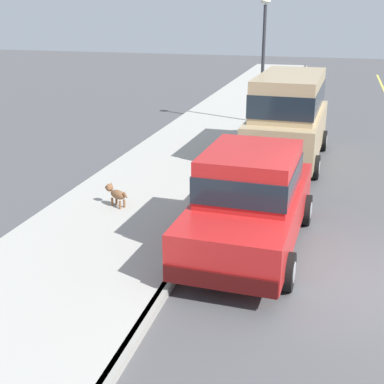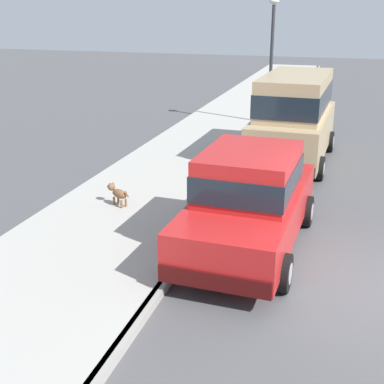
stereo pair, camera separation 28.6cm
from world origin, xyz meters
name	(u,v)px [view 1 (the left image)]	position (x,y,z in m)	size (l,w,h in m)	color
ground_plane	(372,287)	(0.00, 0.00, 0.00)	(80.00, 80.00, 0.00)	#4C4C4F
curb	(184,259)	(-3.20, 0.00, 0.07)	(0.16, 64.00, 0.14)	gray
sidewalk	(92,247)	(-5.00, 0.00, 0.07)	(3.60, 64.00, 0.14)	#A8A59E
car_red_sedan	(250,198)	(-2.21, 0.94, 0.98)	(2.15, 4.66, 1.92)	red
car_tan_van	(288,114)	(-2.13, 7.01, 1.39)	(2.24, 4.96, 2.52)	tan
dog_brown	(116,193)	(-5.33, 1.94, 0.43)	(0.69, 0.42, 0.49)	brown
street_lamp	(264,47)	(-3.55, 11.51, 2.91)	(0.36, 0.36, 4.42)	#2D2D33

